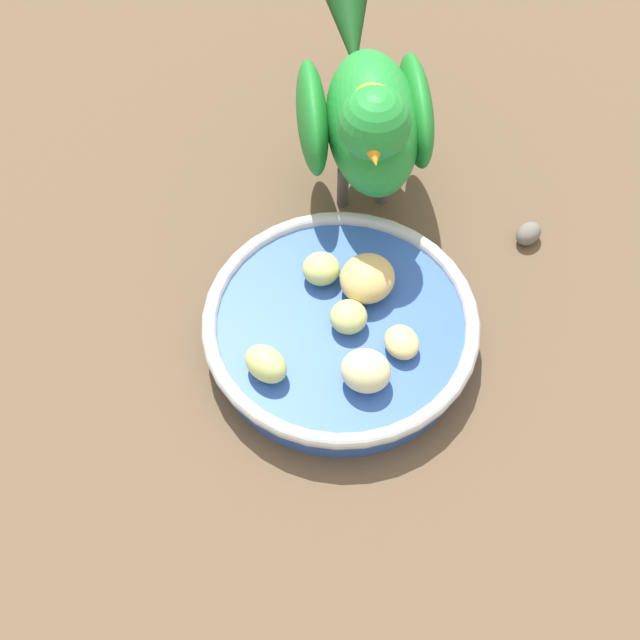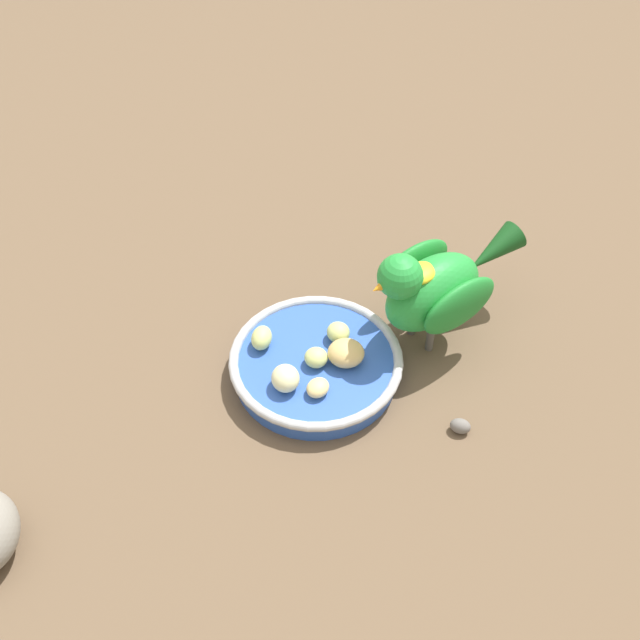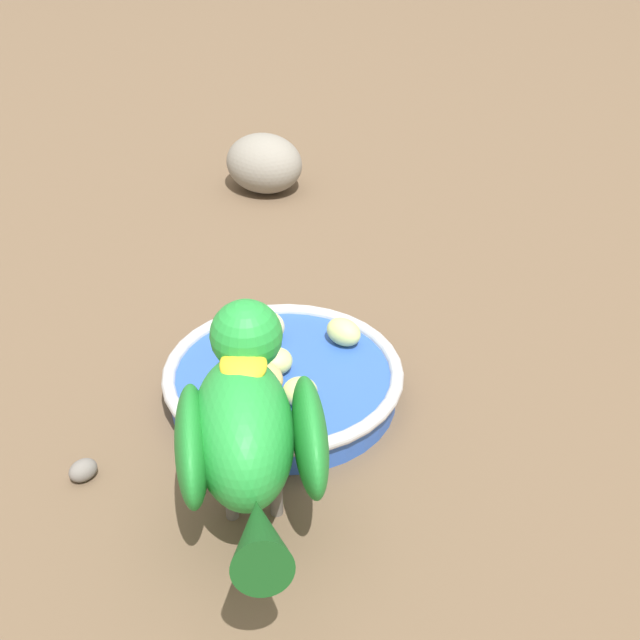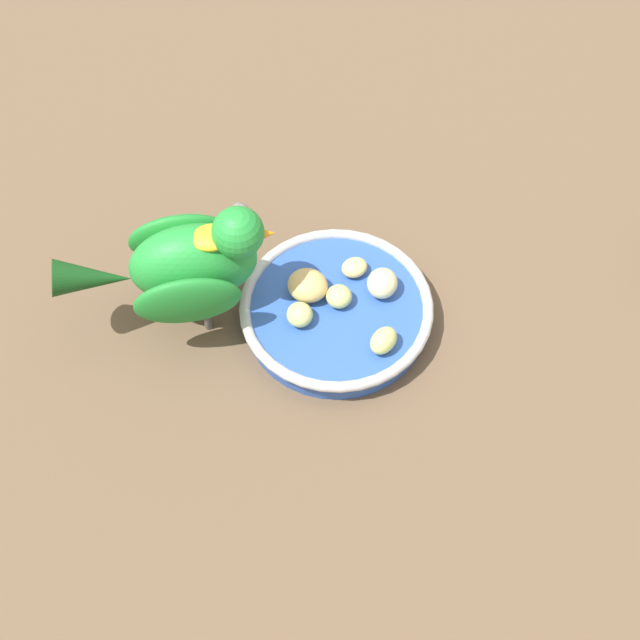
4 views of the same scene
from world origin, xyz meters
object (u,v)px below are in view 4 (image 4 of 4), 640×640
(apple_piece_3, at_px, (384,340))
(apple_piece_5, at_px, (354,268))
(parrot, at_px, (188,265))
(pebble_0, at_px, (241,211))
(apple_piece_0, at_px, (300,315))
(apple_piece_2, at_px, (339,296))
(apple_piece_4, at_px, (308,285))
(feeding_bowl, at_px, (336,311))
(apple_piece_1, at_px, (382,282))

(apple_piece_3, relative_size, apple_piece_5, 1.17)
(parrot, height_order, pebble_0, parrot)
(apple_piece_5, bearing_deg, apple_piece_0, -45.04)
(apple_piece_2, xyz_separation_m, apple_piece_4, (-0.01, -0.03, 0.00))
(feeding_bowl, bearing_deg, apple_piece_0, -67.47)
(apple_piece_3, bearing_deg, feeding_bowl, -138.45)
(feeding_bowl, relative_size, parrot, 0.90)
(feeding_bowl, height_order, apple_piece_5, apple_piece_5)
(apple_piece_0, bearing_deg, parrot, -104.71)
(apple_piece_3, height_order, apple_piece_4, apple_piece_4)
(feeding_bowl, relative_size, pebble_0, 8.75)
(feeding_bowl, relative_size, apple_piece_4, 4.78)
(feeding_bowl, xyz_separation_m, apple_piece_0, (0.01, -0.04, 0.02))
(apple_piece_2, relative_size, apple_piece_5, 0.96)
(apple_piece_0, xyz_separation_m, apple_piece_5, (-0.05, 0.05, -0.00))
(apple_piece_5, bearing_deg, apple_piece_2, -25.72)
(feeding_bowl, distance_m, apple_piece_3, 0.06)
(apple_piece_3, bearing_deg, pebble_0, -143.53)
(apple_piece_1, bearing_deg, apple_piece_5, -130.47)
(apple_piece_2, relative_size, pebble_0, 1.17)
(apple_piece_0, distance_m, apple_piece_5, 0.08)
(apple_piece_1, height_order, apple_piece_5, apple_piece_1)
(apple_piece_4, bearing_deg, apple_piece_1, 91.34)
(apple_piece_5, bearing_deg, pebble_0, -130.35)
(parrot, bearing_deg, feeding_bowl, -12.68)
(apple_piece_4, height_order, pebble_0, apple_piece_4)
(pebble_0, bearing_deg, parrot, -18.35)
(apple_piece_4, xyz_separation_m, apple_piece_5, (-0.02, 0.05, -0.01))
(apple_piece_5, bearing_deg, feeding_bowl, -25.85)
(apple_piece_3, bearing_deg, apple_piece_2, -143.11)
(apple_piece_2, height_order, apple_piece_4, apple_piece_4)
(apple_piece_0, height_order, parrot, parrot)
(apple_piece_3, bearing_deg, apple_piece_0, -112.56)
(apple_piece_1, height_order, parrot, parrot)
(apple_piece_1, relative_size, apple_piece_4, 0.83)
(apple_piece_2, bearing_deg, parrot, -92.70)
(apple_piece_2, height_order, apple_piece_5, apple_piece_2)
(apple_piece_4, bearing_deg, apple_piece_2, 68.12)
(feeding_bowl, xyz_separation_m, pebble_0, (-0.14, -0.09, -0.01))
(apple_piece_1, xyz_separation_m, apple_piece_5, (-0.02, -0.03, -0.00))
(apple_piece_4, distance_m, pebble_0, 0.14)
(parrot, bearing_deg, apple_piece_2, -10.50)
(feeding_bowl, distance_m, apple_piece_1, 0.05)
(apple_piece_1, bearing_deg, apple_piece_0, -67.44)
(apple_piece_0, relative_size, apple_piece_4, 0.66)
(feeding_bowl, relative_size, apple_piece_1, 5.77)
(feeding_bowl, relative_size, apple_piece_2, 7.49)
(apple_piece_2, distance_m, apple_piece_3, 0.06)
(apple_piece_1, bearing_deg, apple_piece_3, -2.97)
(parrot, bearing_deg, apple_piece_4, -4.98)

